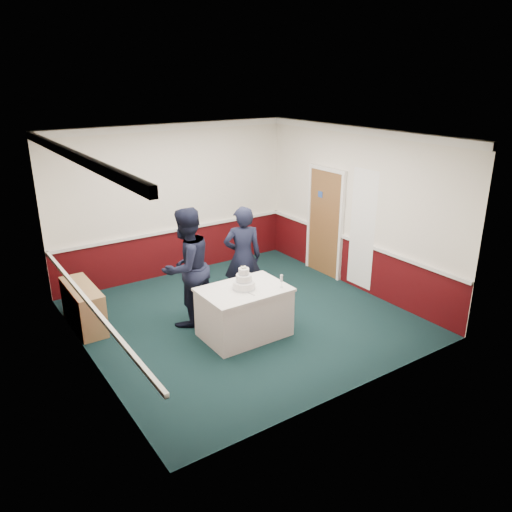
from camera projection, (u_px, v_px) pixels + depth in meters
ground at (243, 318)px, 8.38m from camera, size 5.00×5.00×0.00m
room_shell at (226, 196)px, 8.22m from camera, size 5.00×5.00×3.00m
sideboard at (84, 306)px, 8.00m from camera, size 0.41×1.20×0.70m
cake_table at (244, 312)px, 7.71m from camera, size 1.32×0.92×0.79m
wedding_cake at (244, 282)px, 7.54m from camera, size 0.35×0.35×0.36m
cake_knife at (250, 293)px, 7.40m from camera, size 0.05×0.22×0.00m
champagne_flute at (281, 279)px, 7.57m from camera, size 0.05×0.05×0.21m
person_man at (187, 267)px, 7.92m from camera, size 1.12×0.99×1.94m
person_woman at (243, 257)px, 8.55m from camera, size 0.77×0.65×1.80m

